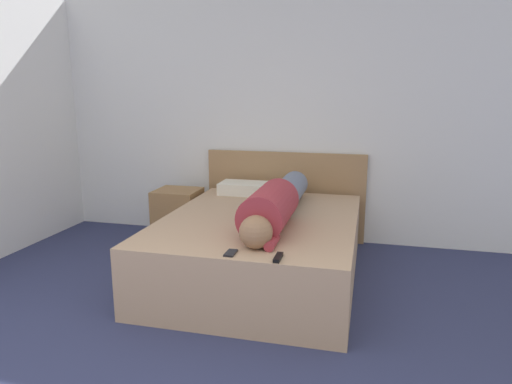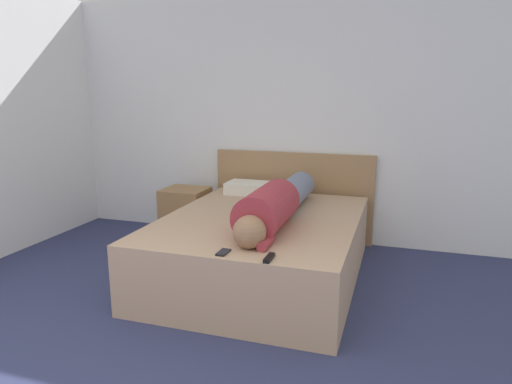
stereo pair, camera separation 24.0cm
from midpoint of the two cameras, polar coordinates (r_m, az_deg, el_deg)
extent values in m
cube|color=white|center=(4.91, 2.04, 9.15)|extent=(6.22, 0.06, 2.60)
cube|color=tan|center=(3.95, -1.21, -6.94)|extent=(1.60, 2.06, 0.54)
cube|color=#A37A51|center=(4.95, 2.21, -0.48)|extent=(1.72, 0.04, 0.95)
cube|color=olive|center=(4.93, -11.10, -3.01)|extent=(0.45, 0.42, 0.58)
sphere|color=#936B4C|center=(3.08, -2.26, -5.05)|extent=(0.23, 0.23, 0.23)
cylinder|color=#992D38|center=(3.46, -0.28, -2.11)|extent=(0.34, 0.72, 0.34)
cylinder|color=slate|center=(4.22, 2.37, -0.05)|extent=(0.26, 0.86, 0.26)
cylinder|color=#992D38|center=(3.12, -0.19, -6.31)|extent=(0.07, 0.22, 0.07)
cube|color=silver|center=(4.72, -2.38, 0.45)|extent=(0.59, 0.32, 0.12)
cube|color=black|center=(2.91, 0.41, -8.21)|extent=(0.04, 0.15, 0.02)
cube|color=black|center=(3.02, -5.47, -7.62)|extent=(0.06, 0.13, 0.01)
camera|label=1|loc=(0.12, -91.88, -0.41)|focal=32.00mm
camera|label=2|loc=(0.12, 88.12, 0.41)|focal=32.00mm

